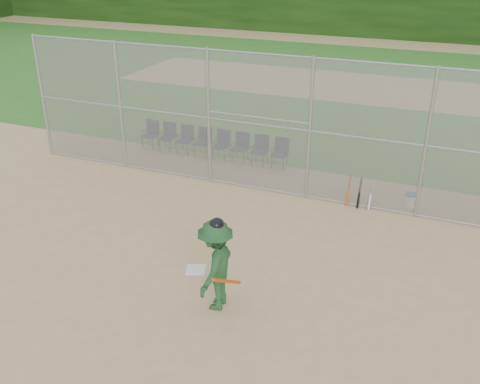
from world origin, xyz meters
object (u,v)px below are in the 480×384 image
at_px(batter_at_plate, 216,265).
at_px(water_cooler, 410,200).
at_px(chair_0, 150,135).
at_px(home_plate, 196,270).

height_order(batter_at_plate, water_cooler, batter_at_plate).
distance_m(batter_at_plate, chair_0, 9.34).
height_order(water_cooler, chair_0, chair_0).
distance_m(home_plate, batter_at_plate, 1.67).
distance_m(home_plate, water_cooler, 6.45).
bearing_deg(chair_0, batter_at_plate, -51.06).
bearing_deg(chair_0, home_plate, -52.03).
relative_size(batter_at_plate, water_cooler, 5.05).
bearing_deg(water_cooler, chair_0, 171.93).
relative_size(home_plate, chair_0, 0.44).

